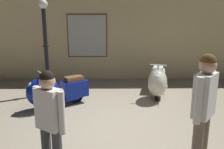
{
  "coord_description": "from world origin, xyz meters",
  "views": [
    {
      "loc": [
        -0.2,
        -4.29,
        2.1
      ],
      "look_at": [
        -0.12,
        1.75,
        0.67
      ],
      "focal_mm": 36.01,
      "sensor_mm": 36.0,
      "label": 1
    }
  ],
  "objects_px": {
    "visitor_1": "(204,106)",
    "scooter_1": "(158,81)",
    "lamppost": "(46,49)",
    "visitor_0": "(50,119)",
    "scooter_0": "(53,91)"
  },
  "relations": [
    {
      "from": "scooter_1",
      "to": "visitor_0",
      "type": "xyz_separation_m",
      "value": [
        -2.14,
        -3.44,
        0.43
      ]
    },
    {
      "from": "visitor_0",
      "to": "lamppost",
      "type": "bearing_deg",
      "value": 47.43
    },
    {
      "from": "scooter_0",
      "to": "visitor_1",
      "type": "height_order",
      "value": "visitor_1"
    },
    {
      "from": "scooter_1",
      "to": "lamppost",
      "type": "distance_m",
      "value": 3.29
    },
    {
      "from": "scooter_1",
      "to": "lamppost",
      "type": "height_order",
      "value": "lamppost"
    },
    {
      "from": "lamppost",
      "to": "visitor_1",
      "type": "height_order",
      "value": "lamppost"
    },
    {
      "from": "visitor_0",
      "to": "scooter_0",
      "type": "bearing_deg",
      "value": 45.17
    },
    {
      "from": "scooter_1",
      "to": "scooter_0",
      "type": "bearing_deg",
      "value": -60.4
    },
    {
      "from": "visitor_1",
      "to": "scooter_1",
      "type": "bearing_deg",
      "value": -51.44
    },
    {
      "from": "scooter_0",
      "to": "visitor_0",
      "type": "bearing_deg",
      "value": 69.34
    },
    {
      "from": "visitor_1",
      "to": "lamppost",
      "type": "bearing_deg",
      "value": -8.81
    },
    {
      "from": "scooter_1",
      "to": "visitor_1",
      "type": "bearing_deg",
      "value": 11.36
    },
    {
      "from": "scooter_0",
      "to": "visitor_0",
      "type": "xyz_separation_m",
      "value": [
        0.62,
        -2.62,
        0.45
      ]
    },
    {
      "from": "lamppost",
      "to": "visitor_0",
      "type": "height_order",
      "value": "lamppost"
    },
    {
      "from": "scooter_0",
      "to": "lamppost",
      "type": "xyz_separation_m",
      "value": [
        -0.4,
        1.06,
        0.92
      ]
    }
  ]
}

